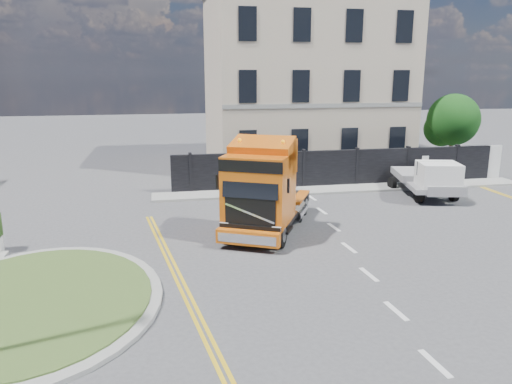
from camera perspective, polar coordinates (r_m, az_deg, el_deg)
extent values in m
plane|color=#424244|center=(17.66, 1.09, -6.59)|extent=(120.00, 120.00, 0.00)
cylinder|color=gray|center=(14.93, -24.06, -11.48)|extent=(6.80, 6.80, 0.12)
cylinder|color=#375321|center=(14.89, -24.09, -11.20)|extent=(6.20, 6.20, 0.05)
cube|color=black|center=(27.41, 9.46, 2.68)|extent=(18.00, 0.25, 2.00)
cube|color=silver|center=(31.39, 24.19, 3.04)|extent=(2.60, 0.12, 2.00)
cube|color=#C0B398|center=(34.06, 5.28, 12.52)|extent=(12.00, 10.00, 11.00)
cylinder|color=#382619|center=(33.81, 21.33, 4.32)|extent=(0.24, 0.24, 2.40)
sphere|color=#133811|center=(33.58, 21.63, 7.69)|extent=(3.20, 3.20, 3.20)
sphere|color=#133811|center=(33.71, 20.45, 6.78)|extent=(2.20, 2.20, 2.20)
cube|color=gray|center=(26.78, 10.04, 0.35)|extent=(20.00, 1.60, 0.12)
cube|color=black|center=(20.05, 1.58, -2.07)|extent=(4.57, 6.10, 0.41)
cube|color=#CA590E|center=(18.25, 0.37, 0.48)|extent=(3.09, 3.13, 2.54)
cube|color=#CA590E|center=(18.95, 1.15, 4.18)|extent=(2.39, 1.75, 1.27)
cube|color=black|center=(17.08, -0.66, 0.82)|extent=(1.81, 0.95, 0.95)
cube|color=#CA590E|center=(17.30, -0.92, -5.26)|extent=(2.17, 1.31, 0.50)
cylinder|color=black|center=(18.25, -3.22, -4.36)|extent=(0.69, 0.97, 0.94)
cylinder|color=gray|center=(18.25, -3.22, -4.36)|extent=(0.53, 0.61, 0.52)
cylinder|color=black|center=(17.74, 2.80, -4.89)|extent=(0.69, 0.97, 0.94)
cylinder|color=gray|center=(17.74, 2.80, -4.89)|extent=(0.53, 0.61, 0.52)
cylinder|color=black|center=(21.20, -0.39, -1.79)|extent=(0.69, 0.97, 0.94)
cylinder|color=gray|center=(21.20, -0.39, -1.79)|extent=(0.53, 0.61, 0.52)
cylinder|color=black|center=(20.75, 4.82, -2.17)|extent=(0.69, 0.97, 0.94)
cylinder|color=gray|center=(20.75, 4.82, -2.17)|extent=(0.53, 0.61, 0.52)
cylinder|color=black|center=(22.21, 0.40, -1.07)|extent=(0.69, 0.97, 0.94)
cylinder|color=gray|center=(22.21, 0.40, -1.07)|extent=(0.53, 0.61, 0.52)
cylinder|color=black|center=(21.79, 5.37, -1.42)|extent=(0.69, 0.97, 0.94)
cylinder|color=gray|center=(21.79, 5.37, -1.42)|extent=(0.53, 0.61, 0.52)
cube|color=gray|center=(26.53, 18.43, 1.07)|extent=(2.83, 4.88, 0.24)
cube|color=silver|center=(25.20, 20.11, 1.76)|extent=(2.16, 2.09, 1.24)
cylinder|color=black|center=(24.94, 18.15, -0.45)|extent=(0.24, 0.67, 0.67)
cylinder|color=black|center=(25.87, 21.66, -0.26)|extent=(0.24, 0.67, 0.67)
cylinder|color=black|center=(27.41, 15.28, 0.96)|extent=(0.24, 0.67, 0.67)
cylinder|color=black|center=(28.25, 18.58, 1.10)|extent=(0.24, 0.67, 0.67)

